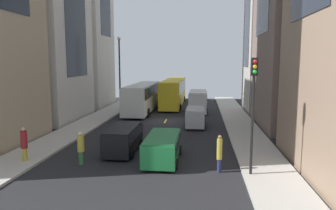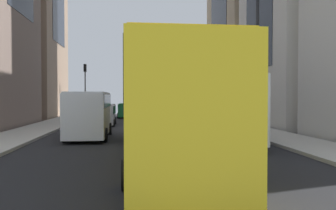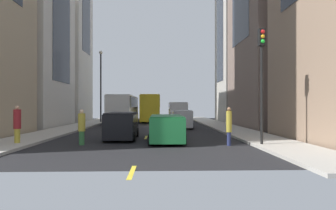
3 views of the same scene
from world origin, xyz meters
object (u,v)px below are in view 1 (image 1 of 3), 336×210
car_silver_1 (195,116)px  pedestrian_crossing_near (81,147)px  traffic_light_near_corner (253,95)px  car_black_0 (124,137)px  city_bus_white (143,95)px  pedestrian_walking_far (24,143)px  pedestrian_crossing_mid (219,153)px  streetcar_yellow (174,90)px  car_green_2 (163,146)px  delivery_van_white (198,100)px

car_silver_1 → pedestrian_crossing_near: bearing=-118.8°
traffic_light_near_corner → car_black_0: bearing=153.9°
city_bus_white → pedestrian_walking_far: bearing=-99.4°
car_black_0 → pedestrian_crossing_near: pedestrian_crossing_near is taller
city_bus_white → traffic_light_near_corner: bearing=-65.4°
city_bus_white → traffic_light_near_corner: 23.45m
car_black_0 → pedestrian_walking_far: bearing=-151.4°
pedestrian_crossing_mid → streetcar_yellow: bearing=-77.3°
city_bus_white → pedestrian_crossing_near: city_bus_white is taller
traffic_light_near_corner → car_green_2: bearing=155.9°
delivery_van_white → car_silver_1: delivery_van_white is taller
streetcar_yellow → pedestrian_crossing_near: streetcar_yellow is taller
car_silver_1 → streetcar_yellow: bearing=102.8°
delivery_van_white → pedestrian_walking_far: size_ratio=2.72×
pedestrian_crossing_mid → pedestrian_crossing_near: bearing=-1.7°
delivery_van_white → pedestrian_crossing_near: bearing=-108.1°
pedestrian_crossing_mid → traffic_light_near_corner: 3.65m
delivery_van_white → traffic_light_near_corner: (3.06, -21.22, 2.84)m
streetcar_yellow → delivery_van_white: bearing=-61.3°
delivery_van_white → car_black_0: 18.05m
city_bus_white → pedestrian_crossing_mid: (8.09, -20.70, -0.90)m
car_silver_1 → pedestrian_crossing_near: (-6.46, -11.77, 0.01)m
city_bus_white → car_black_0: (1.94, -17.41, -0.99)m
pedestrian_walking_far → delivery_van_white: bearing=-12.0°
car_black_0 → traffic_light_near_corner: bearing=-26.1°
car_green_2 → traffic_light_near_corner: size_ratio=0.77×
car_green_2 → pedestrian_walking_far: 8.23m
delivery_van_white → car_silver_1: size_ratio=1.37×
car_silver_1 → traffic_light_near_corner: bearing=-76.1°
car_silver_1 → pedestrian_crossing_mid: (1.58, -12.35, 0.10)m
car_black_0 → pedestrian_crossing_near: 3.30m
traffic_light_near_corner → streetcar_yellow: bearing=103.3°
pedestrian_crossing_near → traffic_light_near_corner: 10.27m
streetcar_yellow → car_green_2: 25.39m
streetcar_yellow → traffic_light_near_corner: bearing=-76.7°
car_silver_1 → delivery_van_white: bearing=89.1°
pedestrian_crossing_near → streetcar_yellow: bearing=-139.5°
car_black_0 → car_silver_1: bearing=63.2°
pedestrian_crossing_near → delivery_van_white: bearing=-150.8°
car_green_2 → traffic_light_near_corner: bearing=-24.1°
car_silver_1 → pedestrian_crossing_near: 13.43m
streetcar_yellow → pedestrian_crossing_near: 26.64m
pedestrian_crossing_mid → traffic_light_near_corner: bearing=164.6°
delivery_van_white → pedestrian_walking_far: delivery_van_white is taller
car_green_2 → pedestrian_crossing_near: bearing=-166.6°
delivery_van_white → pedestrian_crossing_near: delivery_van_white is taller
car_silver_1 → car_green_2: size_ratio=0.86×
delivery_van_white → car_black_0: bearing=-105.1°
pedestrian_walking_far → car_green_2: bearing=-66.6°
car_black_0 → car_green_2: (2.82, -1.59, -0.08)m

